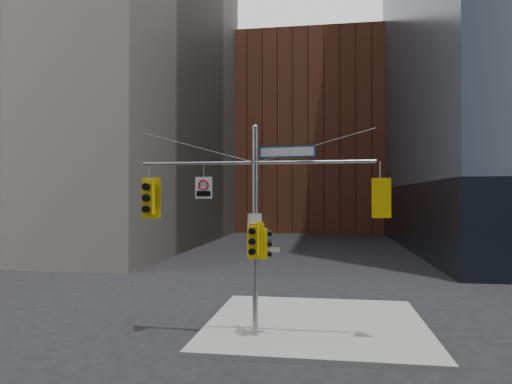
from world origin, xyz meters
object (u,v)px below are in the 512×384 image
(signal_assembly, at_px, (255,209))
(traffic_light_pole_side, at_px, (265,243))
(traffic_light_pole_front, at_px, (254,241))
(regulatory_sign_arm, at_px, (204,187))
(street_sign_blade, at_px, (287,152))
(traffic_light_west_arm, at_px, (149,198))
(traffic_light_east_arm, at_px, (380,198))

(signal_assembly, distance_m, traffic_light_pole_side, 1.20)
(signal_assembly, xyz_separation_m, traffic_light_pole_front, (0.00, -0.27, -1.05))
(traffic_light_pole_front, relative_size, regulatory_sign_arm, 1.65)
(signal_assembly, bearing_deg, street_sign_blade, 0.18)
(regulatory_sign_arm, bearing_deg, street_sign_blade, 2.83)
(traffic_light_west_arm, relative_size, street_sign_blade, 0.75)
(signal_assembly, xyz_separation_m, traffic_light_east_arm, (4.12, 0.00, 0.38))
(traffic_light_pole_side, bearing_deg, traffic_light_west_arm, 76.65)
(signal_assembly, height_order, traffic_light_west_arm, signal_assembly)
(traffic_light_west_arm, relative_size, traffic_light_pole_side, 1.40)
(signal_assembly, relative_size, traffic_light_pole_side, 7.74)
(traffic_light_west_arm, height_order, traffic_light_east_arm, traffic_light_west_arm)
(signal_assembly, distance_m, traffic_light_west_arm, 3.82)
(traffic_light_west_arm, height_order, traffic_light_pole_front, traffic_light_west_arm)
(traffic_light_pole_front, height_order, street_sign_blade, street_sign_blade)
(street_sign_blade, relative_size, regulatory_sign_arm, 2.54)
(signal_assembly, relative_size, traffic_light_pole_front, 6.41)
(traffic_light_pole_front, distance_m, street_sign_blade, 3.19)
(traffic_light_west_arm, relative_size, traffic_light_pole_front, 1.16)
(traffic_light_pole_front, bearing_deg, street_sign_blade, 23.73)
(traffic_light_east_arm, relative_size, street_sign_blade, 0.67)
(traffic_light_pole_side, relative_size, street_sign_blade, 0.54)
(traffic_light_west_arm, distance_m, street_sign_blade, 5.12)
(traffic_light_east_arm, relative_size, traffic_light_pole_front, 1.04)
(traffic_light_west_arm, xyz_separation_m, traffic_light_east_arm, (7.92, -0.01, -0.00))
(regulatory_sign_arm, bearing_deg, traffic_light_pole_front, -5.43)
(signal_assembly, bearing_deg, traffic_light_pole_front, -89.78)
(signal_assembly, distance_m, regulatory_sign_arm, 1.96)
(street_sign_blade, bearing_deg, traffic_light_pole_side, -174.74)
(street_sign_blade, bearing_deg, traffic_light_east_arm, 6.25)
(regulatory_sign_arm, bearing_deg, traffic_light_east_arm, 2.57)
(traffic_light_pole_side, bearing_deg, signal_assembly, 79.65)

